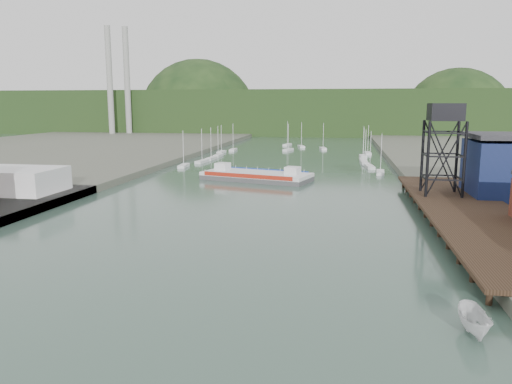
% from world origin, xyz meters
% --- Properties ---
extents(ground, '(600.00, 600.00, 0.00)m').
position_xyz_m(ground, '(0.00, 0.00, 0.00)').
color(ground, '#2A4239').
rests_on(ground, ground).
extents(east_pier, '(14.00, 70.00, 2.45)m').
position_xyz_m(east_pier, '(37.00, 45.00, 1.90)').
color(east_pier, black).
rests_on(east_pier, ground).
extents(white_shed, '(18.00, 12.00, 4.50)m').
position_xyz_m(white_shed, '(-44.00, 50.00, 3.85)').
color(white_shed, silver).
rests_on(white_shed, west_quay).
extents(lift_tower, '(6.50, 6.50, 16.00)m').
position_xyz_m(lift_tower, '(35.00, 58.00, 15.65)').
color(lift_tower, black).
rests_on(lift_tower, east_pier).
extents(marina_sailboats, '(57.71, 92.65, 0.90)m').
position_xyz_m(marina_sailboats, '(0.08, 138.46, 0.35)').
color(marina_sailboats, silver).
rests_on(marina_sailboats, ground).
extents(smokestacks, '(11.20, 8.20, 60.00)m').
position_xyz_m(smokestacks, '(-106.00, 232.50, 30.00)').
color(smokestacks, gray).
rests_on(smokestacks, ground).
extents(distant_hills, '(500.00, 120.00, 80.00)m').
position_xyz_m(distant_hills, '(-3.98, 301.35, 10.38)').
color(distant_hills, black).
rests_on(distant_hills, ground).
extents(chain_ferry, '(27.57, 16.88, 3.71)m').
position_xyz_m(chain_ferry, '(-2.58, 82.91, 1.06)').
color(chain_ferry, '#464749').
rests_on(chain_ferry, ground).
extents(motorboat, '(2.07, 5.50, 2.12)m').
position_xyz_m(motorboat, '(28.13, 5.43, 1.06)').
color(motorboat, silver).
rests_on(motorboat, ground).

